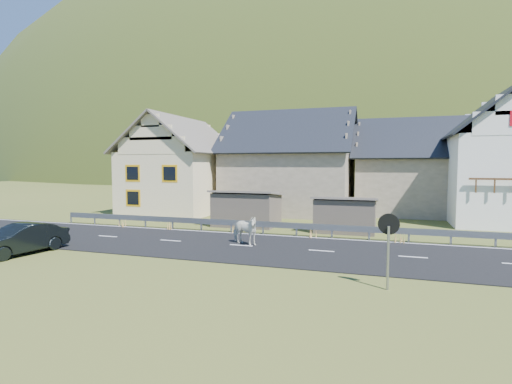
% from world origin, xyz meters
% --- Properties ---
extents(ground, '(160.00, 160.00, 0.00)m').
position_xyz_m(ground, '(0.00, 0.00, 0.00)').
color(ground, '#424F1F').
rests_on(ground, ground).
extents(road, '(60.00, 7.00, 0.04)m').
position_xyz_m(road, '(0.00, 0.00, 0.02)').
color(road, black).
rests_on(road, ground).
extents(lane_markings, '(60.00, 6.60, 0.01)m').
position_xyz_m(lane_markings, '(0.00, 0.00, 0.04)').
color(lane_markings, silver).
rests_on(lane_markings, road).
extents(guardrail, '(28.10, 0.09, 0.75)m').
position_xyz_m(guardrail, '(-0.00, 3.68, 0.56)').
color(guardrail, '#93969B').
rests_on(guardrail, ground).
extents(shed_left, '(4.30, 3.30, 2.40)m').
position_xyz_m(shed_left, '(-2.00, 6.50, 1.10)').
color(shed_left, brown).
rests_on(shed_left, ground).
extents(shed_right, '(3.80, 2.90, 2.20)m').
position_xyz_m(shed_right, '(4.50, 6.00, 1.00)').
color(shed_right, brown).
rests_on(shed_right, ground).
extents(house_cream, '(7.80, 9.80, 8.30)m').
position_xyz_m(house_cream, '(-10.00, 12.00, 4.36)').
color(house_cream, beige).
rests_on(house_cream, ground).
extents(house_stone_a, '(10.80, 9.80, 8.90)m').
position_xyz_m(house_stone_a, '(-1.00, 15.00, 4.63)').
color(house_stone_a, tan).
rests_on(house_stone_a, ground).
extents(house_stone_b, '(9.80, 8.80, 8.10)m').
position_xyz_m(house_stone_b, '(9.00, 17.00, 4.24)').
color(house_stone_b, tan).
rests_on(house_stone_b, ground).
extents(house_white, '(8.80, 10.80, 9.70)m').
position_xyz_m(house_white, '(15.00, 14.00, 5.06)').
color(house_white, white).
rests_on(house_white, ground).
extents(mountain, '(440.00, 280.00, 260.00)m').
position_xyz_m(mountain, '(5.00, 180.00, -20.00)').
color(mountain, '#1F3413').
rests_on(mountain, ground).
extents(conifer_patch, '(76.00, 50.00, 28.00)m').
position_xyz_m(conifer_patch, '(-55.00, 110.00, 6.00)').
color(conifer_patch, black).
rests_on(conifer_patch, ground).
extents(horse, '(1.40, 1.95, 1.50)m').
position_xyz_m(horse, '(0.06, 0.29, 0.79)').
color(horse, white).
rests_on(horse, road).
extents(car, '(1.97, 4.31, 1.37)m').
position_xyz_m(car, '(-8.92, -4.79, 0.69)').
color(car, black).
rests_on(car, ground).
extents(traffic_mirror, '(0.69, 0.23, 2.50)m').
position_xyz_m(traffic_mirror, '(6.94, -4.94, 1.83)').
color(traffic_mirror, '#93969B').
rests_on(traffic_mirror, ground).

